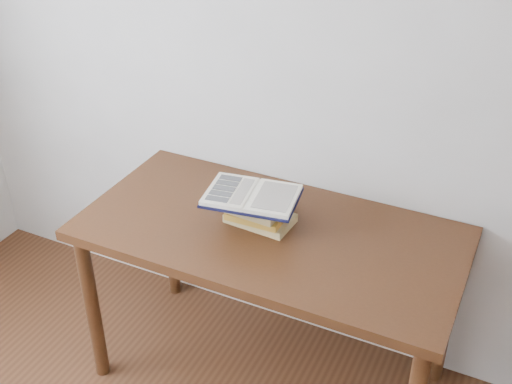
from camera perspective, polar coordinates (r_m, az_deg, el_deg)
The scene contains 3 objects.
desk at distance 2.48m, azimuth 1.23°, elevation -5.16°, with size 1.45×0.73×0.78m.
book_stack at distance 2.43m, azimuth 0.18°, elevation -1.57°, with size 0.26×0.19×0.12m.
open_book at distance 2.37m, azimuth -0.36°, elevation -0.33°, with size 0.37×0.29×0.03m.
Camera 1 is at (0.86, -0.43, 2.17)m, focal length 45.00 mm.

